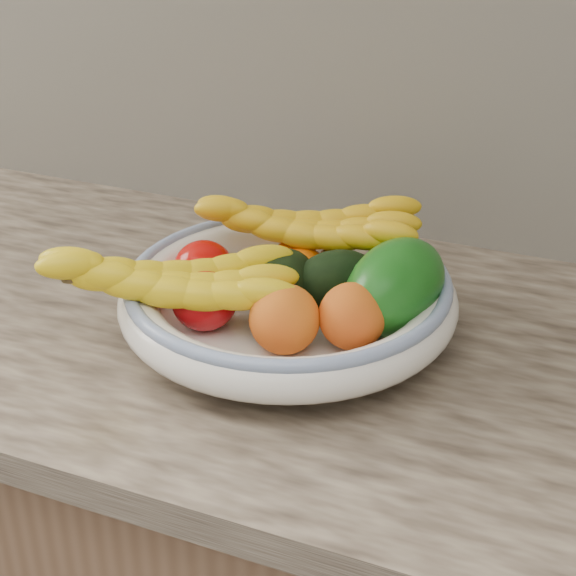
{
  "coord_description": "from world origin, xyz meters",
  "views": [
    {
      "loc": [
        0.34,
        0.84,
        1.44
      ],
      "look_at": [
        0.0,
        1.66,
        0.96
      ],
      "focal_mm": 55.0,
      "sensor_mm": 36.0,
      "label": 1
    }
  ],
  "objects_px": {
    "fruit_bowl": "(288,297)",
    "green_mango": "(395,287)",
    "banana_bunch_back": "(306,232)",
    "banana_bunch_front": "(170,287)"
  },
  "relations": [
    {
      "from": "banana_bunch_back",
      "to": "banana_bunch_front",
      "type": "distance_m",
      "value": 0.2
    },
    {
      "from": "fruit_bowl",
      "to": "green_mango",
      "type": "relative_size",
      "value": 2.58
    },
    {
      "from": "banana_bunch_back",
      "to": "banana_bunch_front",
      "type": "relative_size",
      "value": 0.98
    },
    {
      "from": "banana_bunch_back",
      "to": "banana_bunch_front",
      "type": "xyz_separation_m",
      "value": [
        -0.09,
        -0.18,
        -0.01
      ]
    },
    {
      "from": "fruit_bowl",
      "to": "banana_bunch_back",
      "type": "xyz_separation_m",
      "value": [
        -0.01,
        0.09,
        0.04
      ]
    },
    {
      "from": "green_mango",
      "to": "banana_bunch_back",
      "type": "xyz_separation_m",
      "value": [
        -0.14,
        0.07,
        0.01
      ]
    },
    {
      "from": "banana_bunch_back",
      "to": "banana_bunch_front",
      "type": "height_order",
      "value": "banana_bunch_back"
    },
    {
      "from": "banana_bunch_back",
      "to": "banana_bunch_front",
      "type": "bearing_deg",
      "value": -129.42
    },
    {
      "from": "banana_bunch_front",
      "to": "fruit_bowl",
      "type": "bearing_deg",
      "value": 13.24
    },
    {
      "from": "fruit_bowl",
      "to": "banana_bunch_front",
      "type": "distance_m",
      "value": 0.14
    }
  ]
}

